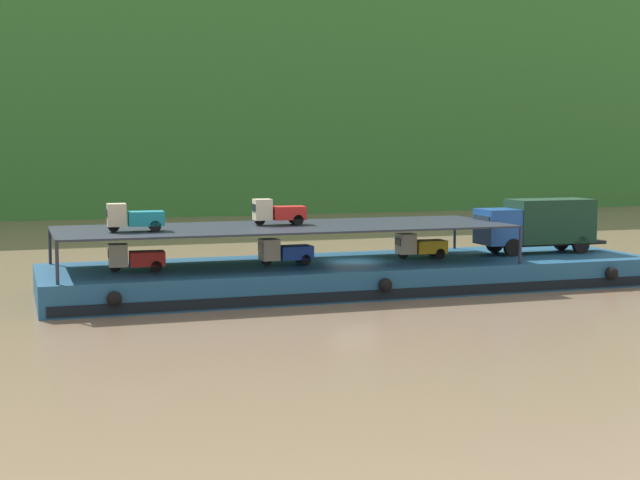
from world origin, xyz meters
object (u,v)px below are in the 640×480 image
cargo_barge (354,275)px  mini_truck_upper_mid (278,212)px  mini_truck_lower_mid (420,246)px  mini_truck_upper_stern (134,217)px  covered_lorry (538,224)px  mini_truck_lower_stern (135,258)px  mini_truck_lower_aft (285,252)px

cargo_barge → mini_truck_upper_mid: bearing=169.7°
mini_truck_lower_mid → mini_truck_upper_stern: bearing=-177.1°
mini_truck_upper_stern → mini_truck_upper_mid: 7.82m
mini_truck_lower_mid → mini_truck_upper_stern: mini_truck_upper_stern is taller
cargo_barge → mini_truck_upper_mid: mini_truck_upper_mid is taller
covered_lorry → mini_truck_lower_mid: bearing=-178.7°
mini_truck_lower_stern → cargo_barge: bearing=2.2°
mini_truck_lower_aft → mini_truck_upper_stern: 8.01m
cargo_barge → mini_truck_lower_stern: mini_truck_lower_stern is taller
cargo_barge → mini_truck_lower_mid: size_ratio=11.81×
mini_truck_lower_aft → mini_truck_upper_stern: mini_truck_upper_stern is taller
mini_truck_lower_stern → mini_truck_upper_mid: bearing=8.8°
mini_truck_lower_aft → mini_truck_upper_mid: size_ratio=0.99×
covered_lorry → mini_truck_upper_stern: size_ratio=2.82×
mini_truck_lower_stern → mini_truck_lower_aft: size_ratio=1.01×
mini_truck_lower_aft → mini_truck_lower_mid: (7.86, 0.37, 0.00)m
mini_truck_lower_stern → mini_truck_upper_mid: 7.98m
covered_lorry → mini_truck_lower_mid: (-7.48, -0.16, -1.00)m
mini_truck_lower_aft → mini_truck_upper_mid: mini_truck_upper_mid is taller
mini_truck_upper_stern → mini_truck_lower_aft: bearing=3.1°
cargo_barge → mini_truck_lower_stern: bearing=-177.8°
mini_truck_lower_mid → mini_truck_lower_aft: bearing=-177.3°
mini_truck_lower_stern → mini_truck_lower_aft: same height
mini_truck_lower_aft → mini_truck_lower_mid: size_ratio=1.00×
mini_truck_upper_stern → covered_lorry: bearing=2.4°
cargo_barge → mini_truck_upper_mid: 5.33m
mini_truck_lower_aft → mini_truck_lower_mid: same height
cargo_barge → covered_lorry: covered_lorry is taller
mini_truck_lower_stern → mini_truck_lower_mid: size_ratio=1.01×
covered_lorry → mini_truck_lower_stern: covered_lorry is taller
mini_truck_upper_mid → cargo_barge: bearing=-10.3°
mini_truck_lower_stern → mini_truck_upper_stern: bearing=-100.9°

